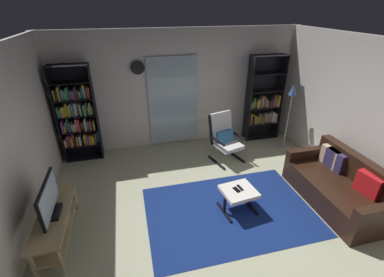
{
  "coord_description": "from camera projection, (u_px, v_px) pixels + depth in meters",
  "views": [
    {
      "loc": [
        -1.14,
        -2.81,
        3.06
      ],
      "look_at": [
        -0.18,
        1.0,
        1.03
      ],
      "focal_mm": 24.85,
      "sensor_mm": 36.0,
      "label": 1
    }
  ],
  "objects": [
    {
      "name": "bookshelf_near_sofa",
      "position": [
        263.0,
        103.0,
        6.35
      ],
      "size": [
        0.83,
        0.3,
        2.02
      ],
      "color": "black",
      "rests_on": "ground"
    },
    {
      "name": "lounge_armchair",
      "position": [
        225.0,
        136.0,
        5.6
      ],
      "size": [
        0.72,
        0.78,
        1.02
      ],
      "color": "black",
      "rests_on": "ground"
    },
    {
      "name": "leather_sofa",
      "position": [
        339.0,
        186.0,
        4.45
      ],
      "size": [
        0.88,
        1.77,
        0.81
      ],
      "color": "black",
      "rests_on": "ground"
    },
    {
      "name": "wall_back",
      "position": [
        179.0,
        89.0,
        5.97
      ],
      "size": [
        5.6,
        0.06,
        2.6
      ],
      "primitive_type": "cube",
      "color": "silver",
      "rests_on": "ground"
    },
    {
      "name": "tv_stand",
      "position": [
        56.0,
        222.0,
        3.71
      ],
      "size": [
        0.4,
        1.33,
        0.48
      ],
      "color": "tan",
      "rests_on": "ground"
    },
    {
      "name": "ottoman",
      "position": [
        239.0,
        193.0,
        4.24
      ],
      "size": [
        0.58,
        0.54,
        0.4
      ],
      "color": "white",
      "rests_on": "ground"
    },
    {
      "name": "television",
      "position": [
        49.0,
        201.0,
        3.51
      ],
      "size": [
        0.2,
        0.81,
        0.5
      ],
      "color": "black",
      "rests_on": "tv_stand"
    },
    {
      "name": "tv_remote",
      "position": [
        240.0,
        188.0,
        4.25
      ],
      "size": [
        0.06,
        0.15,
        0.02
      ],
      "primitive_type": "cube",
      "rotation": [
        0.0,
        0.0,
        0.18
      ],
      "color": "black",
      "rests_on": "ottoman"
    },
    {
      "name": "bookshelf_near_tv",
      "position": [
        77.0,
        116.0,
        5.43
      ],
      "size": [
        0.76,
        0.3,
        2.02
      ],
      "color": "black",
      "rests_on": "ground"
    },
    {
      "name": "floor_lamp_by_shelf",
      "position": [
        292.0,
        99.0,
        5.74
      ],
      "size": [
        0.22,
        0.22,
        1.51
      ],
      "color": "#A5A5AD",
      "rests_on": "ground"
    },
    {
      "name": "ground_plane",
      "position": [
        219.0,
        226.0,
        4.07
      ],
      "size": [
        7.02,
        7.02,
        0.0
      ],
      "primitive_type": "plane",
      "color": "#B3B493"
    },
    {
      "name": "glass_door_panel",
      "position": [
        173.0,
        102.0,
        6.0
      ],
      "size": [
        1.1,
        0.01,
        2.0
      ],
      "primitive_type": "cube",
      "color": "silver"
    },
    {
      "name": "area_rug",
      "position": [
        229.0,
        211.0,
        4.36
      ],
      "size": [
        2.68,
        1.81,
        0.01
      ],
      "primitive_type": "cube",
      "color": "navy",
      "rests_on": "ground"
    },
    {
      "name": "cell_phone",
      "position": [
        237.0,
        190.0,
        4.21
      ],
      "size": [
        0.1,
        0.15,
        0.01
      ],
      "primitive_type": "cube",
      "rotation": [
        0.0,
        0.0,
        0.25
      ],
      "color": "black",
      "rests_on": "ottoman"
    },
    {
      "name": "wall_clock",
      "position": [
        137.0,
        68.0,
        5.47
      ],
      "size": [
        0.29,
        0.03,
        0.29
      ],
      "color": "silver"
    }
  ]
}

